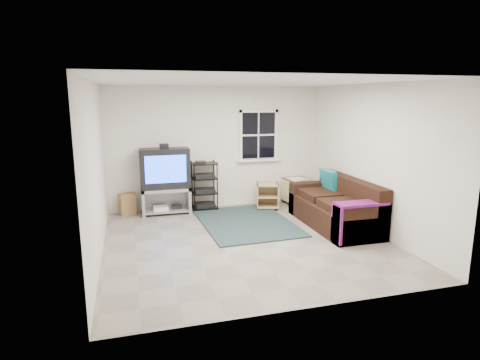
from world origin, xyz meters
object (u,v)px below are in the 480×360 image
object	(u,v)px
tv_unit	(165,176)
sofa	(336,208)
av_rack	(205,189)
side_table_left	(267,195)
side_table_right	(296,189)

from	to	relation	value
tv_unit	sofa	bearing A→B (deg)	-29.74
av_rack	side_table_left	world-z (taller)	av_rack
av_rack	side_table_right	size ratio (longest dim) A/B	1.74
side_table_right	side_table_left	bearing A→B (deg)	-165.49
tv_unit	sofa	size ratio (longest dim) A/B	0.68
tv_unit	av_rack	xyz separation A→B (m)	(0.82, 0.06, -0.34)
tv_unit	side_table_right	distance (m)	2.94
tv_unit	sofa	distance (m)	3.46
tv_unit	side_table_left	world-z (taller)	tv_unit
side_table_left	sofa	bearing A→B (deg)	-61.79
av_rack	side_table_right	distance (m)	2.09
av_rack	side_table_left	size ratio (longest dim) A/B	1.84
tv_unit	sofa	xyz separation A→B (m)	(2.98, -1.70, -0.45)
av_rack	side_table_left	bearing A→B (deg)	-10.06
av_rack	sofa	world-z (taller)	av_rack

